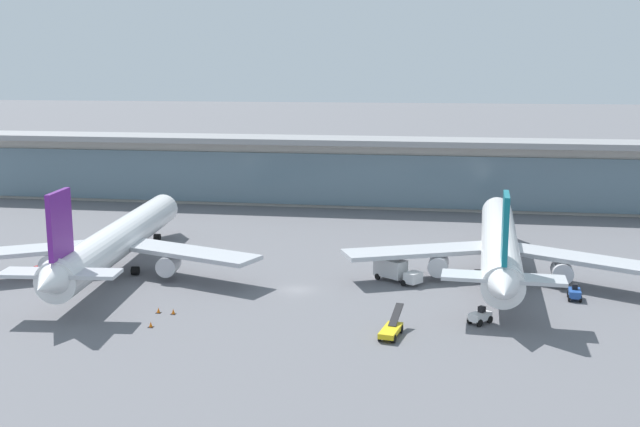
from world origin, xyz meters
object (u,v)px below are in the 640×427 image
at_px(service_truck_on_taxiway_blue, 575,293).
at_px(service_truck_mid_apron_white, 395,270).
at_px(service_truck_near_nose_yellow, 391,329).
at_px(safety_cone_charlie, 173,312).
at_px(airliner_left_stand, 118,240).
at_px(service_truck_by_tail_white, 480,316).
at_px(safety_cone_delta, 151,325).
at_px(safety_cone_alpha, 158,310).
at_px(airliner_centre_stand, 500,244).
at_px(service_truck_under_wing_red, 51,269).

bearing_deg(service_truck_on_taxiway_blue, service_truck_mid_apron_white, 168.50).
distance_m(service_truck_near_nose_yellow, service_truck_mid_apron_white, 22.79).
bearing_deg(safety_cone_charlie, airliner_left_stand, 130.25).
bearing_deg(service_truck_by_tail_white, safety_cone_charlie, -175.82).
relative_size(service_truck_mid_apron_white, safety_cone_delta, 10.40).
xyz_separation_m(service_truck_near_nose_yellow, safety_cone_delta, (-28.06, -1.62, -0.49)).
bearing_deg(safety_cone_charlie, safety_cone_delta, -100.13).
xyz_separation_m(service_truck_near_nose_yellow, safety_cone_alpha, (-29.15, 3.58, -0.49)).
distance_m(airliner_left_stand, safety_cone_charlie, 23.60).
bearing_deg(service_truck_by_tail_white, safety_cone_alpha, -176.26).
height_order(service_truck_near_nose_yellow, safety_cone_charlie, service_truck_near_nose_yellow).
xyz_separation_m(airliner_left_stand, service_truck_by_tail_white, (52.24, -14.94, -4.02)).
height_order(airliner_left_stand, airliner_centre_stand, same).
bearing_deg(airliner_centre_stand, safety_cone_charlie, -148.99).
height_order(service_truck_near_nose_yellow, service_truck_under_wing_red, same).
xyz_separation_m(service_truck_on_taxiway_blue, safety_cone_delta, (-50.82, -19.49, -0.56)).
relative_size(service_truck_by_tail_white, service_truck_on_taxiway_blue, 1.10).
height_order(service_truck_mid_apron_white, safety_cone_alpha, service_truck_mid_apron_white).
xyz_separation_m(service_truck_near_nose_yellow, service_truck_on_taxiway_blue, (22.76, 17.88, 0.07)).
height_order(airliner_centre_stand, safety_cone_alpha, airliner_centre_stand).
xyz_separation_m(service_truck_under_wing_red, service_truck_on_taxiway_blue, (74.36, -0.32, 0.07)).
distance_m(service_truck_on_taxiway_blue, safety_cone_alpha, 53.84).
relative_size(airliner_left_stand, service_truck_under_wing_red, 8.53).
height_order(airliner_left_stand, service_truck_on_taxiway_blue, airliner_left_stand).
relative_size(airliner_left_stand, safety_cone_charlie, 83.42).
bearing_deg(service_truck_by_tail_white, service_truck_mid_apron_white, 124.21).
relative_size(safety_cone_charlie, safety_cone_delta, 1.00).
xyz_separation_m(airliner_left_stand, service_truck_near_nose_yellow, (42.12, -21.09, -4.09)).
relative_size(airliner_centre_stand, service_truck_mid_apron_white, 8.02).
distance_m(service_truck_under_wing_red, safety_cone_alpha, 26.80).
distance_m(service_truck_mid_apron_white, safety_cone_alpha, 33.94).
relative_size(airliner_left_stand, service_truck_mid_apron_white, 8.02).
distance_m(airliner_left_stand, airliner_centre_stand, 56.14).
relative_size(service_truck_mid_apron_white, safety_cone_alpha, 10.40).
xyz_separation_m(service_truck_near_nose_yellow, service_truck_by_tail_white, (10.12, 6.15, 0.07)).
bearing_deg(airliner_left_stand, safety_cone_delta, -58.24).
relative_size(service_truck_on_taxiway_blue, safety_cone_alpha, 4.29).
bearing_deg(safety_cone_delta, service_truck_under_wing_red, 139.91).
bearing_deg(service_truck_under_wing_red, airliner_centre_stand, 8.48).
height_order(service_truck_on_taxiway_blue, safety_cone_delta, service_truck_on_taxiway_blue).
distance_m(service_truck_mid_apron_white, safety_cone_charlie, 32.42).
xyz_separation_m(service_truck_by_tail_white, safety_cone_alpha, (-39.27, -2.57, -0.56)).
height_order(service_truck_mid_apron_white, safety_cone_delta, service_truck_mid_apron_white).
relative_size(service_truck_mid_apron_white, service_truck_by_tail_white, 2.21).
xyz_separation_m(service_truck_near_nose_yellow, safety_cone_charlie, (-27.16, 3.42, -0.49)).
bearing_deg(safety_cone_delta, service_truck_on_taxiway_blue, 20.98).
bearing_deg(service_truck_mid_apron_white, safety_cone_delta, -137.83).
distance_m(service_truck_under_wing_red, service_truck_mid_apron_white, 50.65).
bearing_deg(airliner_left_stand, service_truck_by_tail_white, -15.96).
distance_m(airliner_centre_stand, safety_cone_charlie, 47.78).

